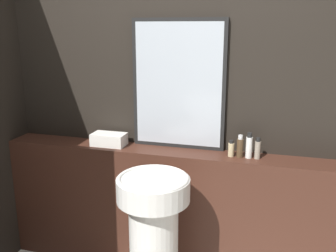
# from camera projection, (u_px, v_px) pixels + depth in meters

# --- Properties ---
(wall_back) EXTENTS (8.00, 0.06, 2.50)m
(wall_back) POSITION_uv_depth(u_px,v_px,m) (174.00, 95.00, 2.57)
(wall_back) COLOR black
(wall_back) RESTS_ON ground_plane
(vanity_counter) EXTENTS (2.37, 0.23, 0.90)m
(vanity_counter) POSITION_uv_depth(u_px,v_px,m) (168.00, 211.00, 2.64)
(vanity_counter) COLOR #422319
(vanity_counter) RESTS_ON ground_plane
(pedestal_sink) EXTENTS (0.43, 0.43, 0.88)m
(pedestal_sink) POSITION_uv_depth(u_px,v_px,m) (154.00, 235.00, 2.22)
(pedestal_sink) COLOR white
(pedestal_sink) RESTS_ON ground_plane
(mirror) EXTENTS (0.64, 0.03, 0.87)m
(mirror) POSITION_uv_depth(u_px,v_px,m) (178.00, 85.00, 2.50)
(mirror) COLOR black
(mirror) RESTS_ON vanity_counter
(towel_stack) EXTENTS (0.24, 0.14, 0.09)m
(towel_stack) POSITION_uv_depth(u_px,v_px,m) (109.00, 139.00, 2.63)
(towel_stack) COLOR silver
(towel_stack) RESTS_ON vanity_counter
(shampoo_bottle) EXTENTS (0.04, 0.04, 0.11)m
(shampoo_bottle) POSITION_uv_depth(u_px,v_px,m) (231.00, 149.00, 2.41)
(shampoo_bottle) COLOR #C6B284
(shampoo_bottle) RESTS_ON vanity_counter
(conditioner_bottle) EXTENTS (0.04, 0.04, 0.15)m
(conditioner_bottle) POSITION_uv_depth(u_px,v_px,m) (240.00, 147.00, 2.39)
(conditioner_bottle) COLOR #4C3823
(conditioner_bottle) RESTS_ON vanity_counter
(lotion_bottle) EXTENTS (0.04, 0.04, 0.17)m
(lotion_bottle) POSITION_uv_depth(u_px,v_px,m) (249.00, 146.00, 2.37)
(lotion_bottle) COLOR white
(lotion_bottle) RESTS_ON vanity_counter
(body_wash_bottle) EXTENTS (0.04, 0.04, 0.14)m
(body_wash_bottle) POSITION_uv_depth(u_px,v_px,m) (258.00, 149.00, 2.36)
(body_wash_bottle) COLOR gray
(body_wash_bottle) RESTS_ON vanity_counter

